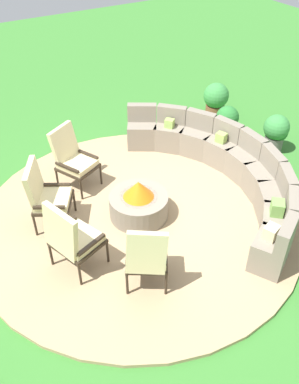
# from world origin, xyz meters

# --- Properties ---
(ground_plane) EXTENTS (24.00, 24.00, 0.00)m
(ground_plane) POSITION_xyz_m (0.00, 0.00, 0.00)
(ground_plane) COLOR #387A2D
(patio_circle) EXTENTS (5.16, 5.16, 0.06)m
(patio_circle) POSITION_xyz_m (0.00, 0.00, 0.03)
(patio_circle) COLOR tan
(patio_circle) RESTS_ON ground_plane
(fire_pit) EXTENTS (0.94, 0.94, 0.67)m
(fire_pit) POSITION_xyz_m (0.00, 0.00, 0.31)
(fire_pit) COLOR gray
(fire_pit) RESTS_ON patio_circle
(curved_stone_bench) EXTENTS (4.33, 1.68, 0.84)m
(curved_stone_bench) POSITION_xyz_m (0.05, 1.69, 0.40)
(curved_stone_bench) COLOR gray
(curved_stone_bench) RESTS_ON patio_circle
(lounge_chair_front_left) EXTENTS (0.79, 0.77, 1.11)m
(lounge_chair_front_left) POSITION_xyz_m (-1.29, -0.54, 0.62)
(lounge_chair_front_left) COLOR #2D2319
(lounge_chair_front_left) RESTS_ON patio_circle
(lounge_chair_front_right) EXTENTS (0.80, 0.80, 1.12)m
(lounge_chair_front_right) POSITION_xyz_m (-0.57, -1.28, 0.62)
(lounge_chair_front_right) COLOR #2D2319
(lounge_chair_front_right) RESTS_ON patio_circle
(lounge_chair_back_left) EXTENTS (0.78, 0.76, 1.15)m
(lounge_chair_back_left) POSITION_xyz_m (0.50, -1.31, 0.63)
(lounge_chair_back_left) COLOR #2D2319
(lounge_chair_back_left) RESTS_ON patio_circle
(lounge_chair_back_right) EXTENTS (0.77, 0.77, 1.07)m
(lounge_chair_back_right) POSITION_xyz_m (1.26, -0.60, 0.61)
(lounge_chair_back_right) COLOR #2D2319
(lounge_chair_back_right) RESTS_ON patio_circle
(potted_plant_0) EXTENTS (0.38, 0.38, 0.61)m
(potted_plant_0) POSITION_xyz_m (-0.36, 3.37, 0.35)
(potted_plant_0) COLOR #605B56
(potted_plant_0) RESTS_ON ground_plane
(potted_plant_1) EXTENTS (0.47, 0.47, 0.73)m
(potted_plant_1) POSITION_xyz_m (-1.24, 2.80, 0.42)
(potted_plant_1) COLOR brown
(potted_plant_1) RESTS_ON ground_plane
(potted_plant_2) EXTENTS (0.50, 0.50, 0.77)m
(potted_plant_2) POSITION_xyz_m (-0.39, 3.32, 0.43)
(potted_plant_2) COLOR #605B56
(potted_plant_2) RESTS_ON ground_plane
(potted_plant_3) EXTENTS (0.57, 0.57, 0.75)m
(potted_plant_3) POSITION_xyz_m (-2.21, 3.28, 0.40)
(potted_plant_3) COLOR brown
(potted_plant_3) RESTS_ON ground_plane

